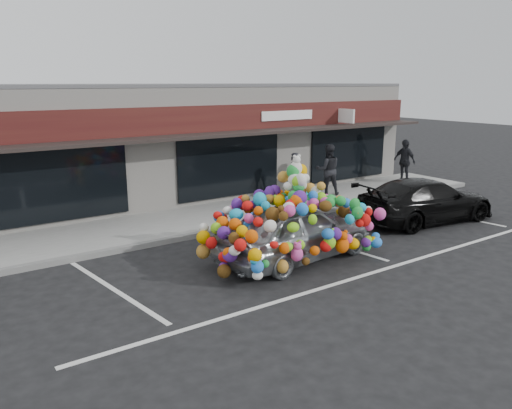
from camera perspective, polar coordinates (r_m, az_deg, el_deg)
ground at (r=12.52m, az=-1.56°, el=-6.69°), size 90.00×90.00×0.00m
shop_building at (r=19.50m, az=-15.31°, el=6.81°), size 24.00×7.20×4.31m
sidewalk at (r=15.84m, az=-9.45°, el=-2.15°), size 26.00×3.00×0.15m
kerb at (r=14.55m, az=-6.93°, el=-3.51°), size 26.00×0.18×0.16m
parking_stripe_left at (r=11.42m, az=-15.92°, el=-9.33°), size 0.73×4.37×0.01m
parking_stripe_mid at (r=14.29m, az=7.49°, el=-4.16°), size 0.73×4.37×0.01m
parking_stripe_right at (r=18.22m, az=20.27°, el=-0.95°), size 0.73×4.37×0.01m
lane_line at (r=12.09m, az=12.60°, el=-7.79°), size 14.00×0.12×0.01m
toy_car at (r=12.55m, az=4.60°, el=-2.28°), size 3.15×4.80×2.70m
black_sedan at (r=16.88m, az=18.84°, el=0.46°), size 2.50×5.01×1.40m
pedestrian_a at (r=18.53m, az=4.31°, el=3.29°), size 0.74×0.65×1.71m
pedestrian_b at (r=19.30m, az=8.21°, el=3.96°), size 1.18×1.10×1.94m
pedestrian_c at (r=22.47m, az=16.58°, el=4.80°), size 1.09×0.46×1.85m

